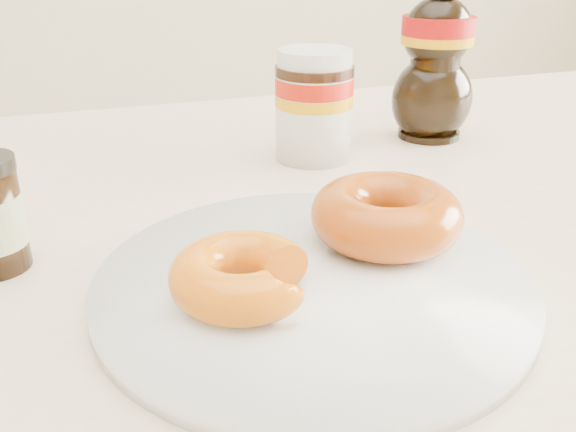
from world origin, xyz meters
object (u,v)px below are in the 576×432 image
object	(u,v)px
plate	(313,284)
syrup_bottle	(436,57)
donut_whole	(386,215)
dining_table	(345,315)
nutella_jar	(314,101)
donut_bitten	(242,276)

from	to	relation	value
plate	syrup_bottle	distance (m)	0.39
donut_whole	plate	bearing A→B (deg)	-154.32
plate	donut_whole	xyz separation A→B (m)	(0.07, 0.03, 0.03)
dining_table	plate	world-z (taller)	plate
dining_table	syrup_bottle	world-z (taller)	syrup_bottle
donut_whole	nutella_jar	size ratio (longest dim) A/B	0.97
donut_bitten	dining_table	bearing A→B (deg)	33.15
donut_whole	nutella_jar	world-z (taller)	nutella_jar
donut_whole	nutella_jar	xyz separation A→B (m)	(0.03, 0.23, 0.03)
plate	nutella_jar	distance (m)	0.28
nutella_jar	syrup_bottle	xyz separation A→B (m)	(0.15, 0.03, 0.03)
dining_table	donut_whole	distance (m)	0.13
donut_whole	nutella_jar	bearing A→B (deg)	82.15
donut_whole	syrup_bottle	bearing A→B (deg)	53.77
dining_table	plate	xyz separation A→B (m)	(-0.06, -0.09, 0.09)
donut_bitten	nutella_jar	size ratio (longest dim) A/B	0.79
dining_table	plate	bearing A→B (deg)	-126.74
dining_table	syrup_bottle	bearing A→B (deg)	46.45
plate	donut_bitten	xyz separation A→B (m)	(-0.05, -0.01, 0.02)
donut_whole	dining_table	bearing A→B (deg)	94.41
plate	donut_whole	world-z (taller)	donut_whole
donut_bitten	syrup_bottle	distance (m)	0.43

